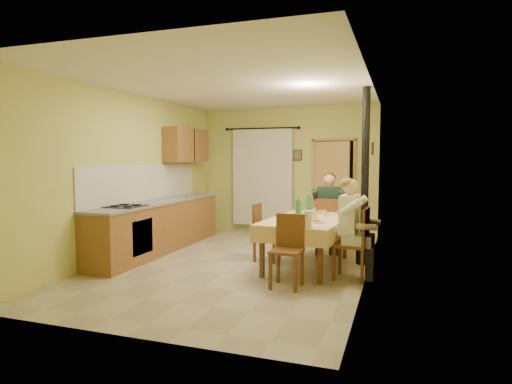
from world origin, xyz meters
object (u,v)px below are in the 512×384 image
(chair_near, at_px, (287,265))
(chair_right, at_px, (352,258))
(chair_far, at_px, (328,237))
(man_far, at_px, (329,204))
(stove_flue, at_px, (365,200))
(chair_left, at_px, (266,243))
(dining_table, at_px, (307,243))
(man_right, at_px, (352,217))

(chair_near, height_order, chair_right, chair_right)
(chair_far, height_order, chair_near, chair_far)
(man_far, bearing_deg, chair_near, -95.93)
(chair_far, xyz_separation_m, man_far, (-0.00, 0.01, 0.59))
(stove_flue, bearing_deg, chair_left, -169.21)
(dining_table, height_order, chair_far, chair_far)
(chair_near, height_order, man_far, man_far)
(chair_near, xyz_separation_m, man_far, (0.19, 2.21, 0.59))
(chair_left, height_order, man_right, man_right)
(chair_far, relative_size, man_far, 0.71)
(chair_left, bearing_deg, chair_right, 66.09)
(dining_table, xyz_separation_m, chair_far, (0.15, 1.11, -0.09))
(chair_left, bearing_deg, man_right, 65.91)
(dining_table, height_order, man_right, man_right)
(chair_near, relative_size, stove_flue, 0.34)
(chair_far, relative_size, chair_right, 0.98)
(chair_right, distance_m, man_far, 1.76)
(chair_right, height_order, chair_left, chair_right)
(dining_table, bearing_deg, man_far, 87.17)
(chair_right, bearing_deg, chair_left, 70.82)
(chair_right, relative_size, man_right, 0.72)
(chair_far, distance_m, man_right, 1.74)
(chair_left, distance_m, man_far, 1.40)
(chair_far, bearing_deg, man_right, -70.96)
(chair_far, height_order, man_far, man_far)
(dining_table, bearing_deg, stove_flue, 36.77)
(dining_table, height_order, stove_flue, stove_flue)
(chair_far, distance_m, chair_right, 1.64)
(chair_left, bearing_deg, stove_flue, 100.62)
(dining_table, relative_size, chair_near, 2.05)
(chair_near, bearing_deg, chair_far, -93.13)
(chair_right, bearing_deg, dining_table, 64.01)
(chair_near, relative_size, man_far, 0.68)
(chair_left, distance_m, man_right, 1.68)
(man_right, bearing_deg, dining_table, 63.56)
(chair_right, distance_m, chair_left, 1.59)
(chair_far, height_order, chair_right, chair_right)
(man_right, bearing_deg, chair_far, 24.58)
(man_right, bearing_deg, chair_left, 70.64)
(chair_near, height_order, man_right, man_right)
(chair_left, relative_size, man_right, 0.68)
(dining_table, bearing_deg, chair_far, 87.05)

